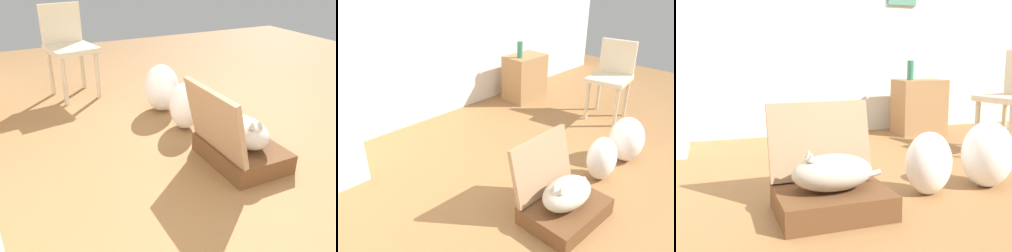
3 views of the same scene
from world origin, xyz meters
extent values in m
plane|color=olive|center=(0.00, 0.00, 0.00)|extent=(7.68, 7.68, 0.00)
cube|color=brown|center=(-0.36, -0.01, 0.07)|extent=(0.60, 0.45, 0.14)
cube|color=#9B7756|center=(-0.36, 0.23, 0.36)|extent=(0.60, 0.14, 0.44)
ellipsoid|color=#B2A899|center=(-0.36, -0.01, 0.23)|extent=(0.44, 0.28, 0.19)
sphere|color=#B2A899|center=(-0.48, -0.01, 0.27)|extent=(0.10, 0.10, 0.10)
cone|color=#B2A899|center=(-0.48, -0.04, 0.33)|extent=(0.05, 0.05, 0.05)
cone|color=#B2A899|center=(-0.48, 0.02, 0.33)|extent=(0.05, 0.05, 0.05)
cylinder|color=#B2A899|center=(-0.16, 0.03, 0.18)|extent=(0.20, 0.03, 0.07)
ellipsoid|color=white|center=(0.29, 0.09, 0.20)|extent=(0.30, 0.24, 0.39)
ellipsoid|color=white|center=(0.73, 0.10, 0.22)|extent=(0.34, 0.31, 0.43)
cylinder|color=beige|center=(1.25, 0.87, 0.23)|extent=(0.04, 0.04, 0.46)
cylinder|color=beige|center=(1.31, 0.53, 0.23)|extent=(0.04, 0.04, 0.46)
cylinder|color=beige|center=(1.60, 0.94, 0.23)|extent=(0.04, 0.04, 0.46)
cylinder|color=beige|center=(1.66, 0.60, 0.23)|extent=(0.04, 0.04, 0.46)
cube|color=beige|center=(1.45, 0.74, 0.49)|extent=(0.52, 0.51, 0.05)
cube|color=beige|center=(1.65, 0.77, 0.71)|extent=(0.11, 0.41, 0.39)
camera|label=1|loc=(-2.10, 1.40, 1.31)|focal=38.20mm
camera|label=2|loc=(-2.10, -1.14, 1.76)|focal=37.17mm
camera|label=3|loc=(-0.96, -1.92, 0.83)|focal=41.79mm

